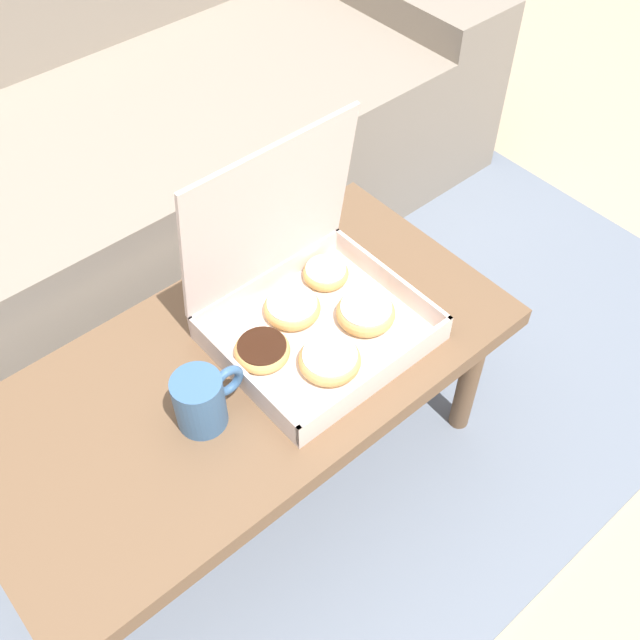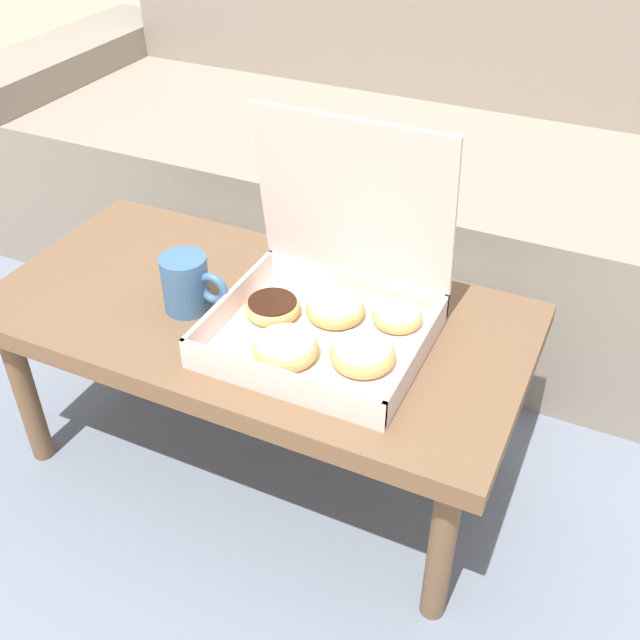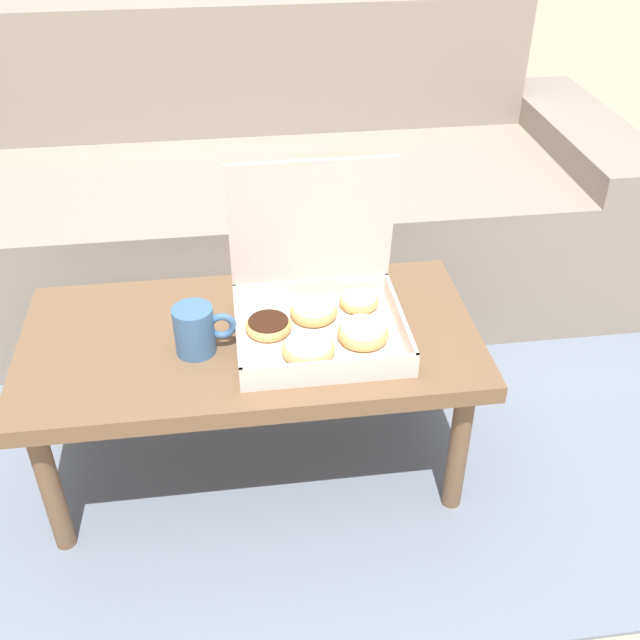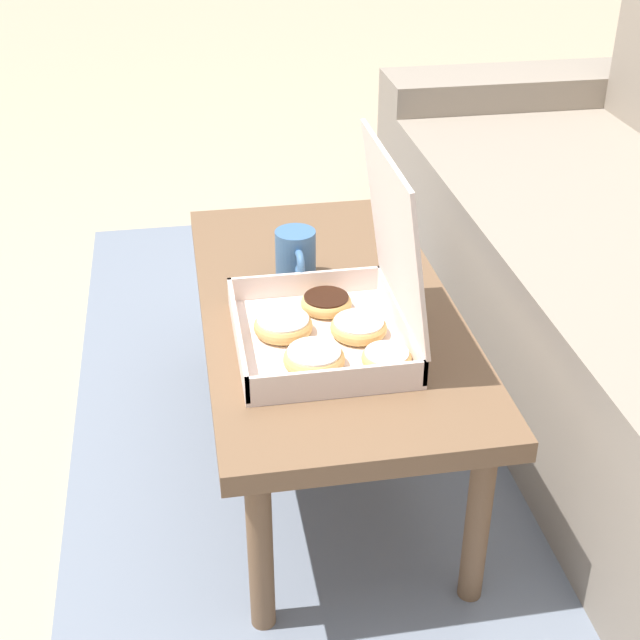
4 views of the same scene
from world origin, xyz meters
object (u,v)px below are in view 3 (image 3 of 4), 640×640
pastry_box (320,308)px  couch (237,204)px  coffee_mug (196,330)px  coffee_table (251,350)px

pastry_box → couch: bearing=100.0°
pastry_box → coffee_mug: (-0.26, -0.04, -0.00)m
coffee_table → coffee_mug: coffee_mug is taller
pastry_box → coffee_mug: size_ratio=2.80×
coffee_table → pastry_box: 0.18m
couch → coffee_mug: 0.93m
coffee_table → pastry_box: bearing=-2.8°
couch → coffee_table: 0.86m
coffee_mug → coffee_table: bearing=22.5°
coffee_table → coffee_mug: bearing=-157.5°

